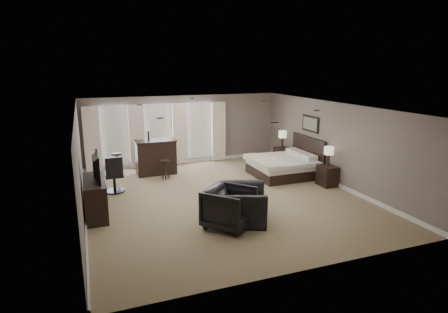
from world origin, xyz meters
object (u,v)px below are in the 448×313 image
object	(u,v)px
nightstand_far	(282,156)
lamp_far	(282,139)
nightstand_near	(327,176)
armchair_near	(242,198)
lamp_near	(329,156)
armchair_far	(229,206)
bed	(280,158)
bar_stool_right	(165,170)
desk_chair	(114,174)
bar_stool_left	(117,164)
tv	(94,177)
dresser	(95,198)
bar_counter	(156,157)

from	to	relation	value
nightstand_far	lamp_far	size ratio (longest dim) A/B	0.97
nightstand_near	armchair_near	world-z (taller)	armchair_near
lamp_near	armchair_far	distance (m)	4.44
bed	nightstand_far	distance (m)	1.73
armchair_far	bar_stool_right	distance (m)	4.28
armchair_near	armchair_far	bearing A→B (deg)	141.47
bed	nightstand_far	bearing A→B (deg)	58.46
bar_stool_right	desk_chair	distance (m)	1.84
bar_stool_left	tv	bearing A→B (deg)	-103.38
dresser	bar_counter	xyz separation A→B (m)	(2.13, 3.19, 0.13)
nightstand_far	desk_chair	size ratio (longest dim) A/B	0.56
bar_stool_right	dresser	bearing A→B (deg)	-133.79
armchair_near	lamp_near	bearing A→B (deg)	-44.13
nightstand_near	bar_stool_left	xyz separation A→B (m)	(-6.07, 3.59, 0.07)
tv	desk_chair	size ratio (longest dim) A/B	1.02
lamp_near	armchair_near	xyz separation A→B (m)	(-3.60, -1.57, -0.38)
bed	bar_counter	distance (m)	4.29
bar_stool_left	dresser	bearing A→B (deg)	-103.38
nightstand_near	desk_chair	size ratio (longest dim) A/B	0.57
nightstand_far	armchair_far	size ratio (longest dim) A/B	0.60
nightstand_near	tv	distance (m)	6.95
armchair_near	armchair_far	xyz separation A→B (m)	(-0.43, -0.24, -0.04)
tv	armchair_far	size ratio (longest dim) A/B	1.09
dresser	bar_counter	bearing A→B (deg)	56.27
armchair_near	desk_chair	world-z (taller)	armchair_near
bar_counter	bar_stool_left	world-z (taller)	bar_counter
bar_counter	bar_stool_left	distance (m)	1.35
nightstand_near	armchair_near	distance (m)	3.93
bar_counter	bed	bearing A→B (deg)	-24.51
dresser	tv	distance (m)	0.54
armchair_near	bar_counter	distance (m)	4.94
dresser	bar_counter	size ratio (longest dim) A/B	1.17
bar_stool_left	nightstand_near	bearing A→B (deg)	-30.61
bed	bar_stool_left	size ratio (longest dim) A/B	2.65
armchair_far	desk_chair	bearing A→B (deg)	81.23
tv	armchair_far	xyz separation A→B (m)	(2.89, -1.85, -0.49)
bar_stool_left	bed	bearing A→B (deg)	-22.47
armchair_far	bar_stool_left	size ratio (longest dim) A/B	1.37
lamp_near	armchair_near	bearing A→B (deg)	-156.44
bed	lamp_near	distance (m)	1.73
nightstand_near	armchair_near	xyz separation A→B (m)	(-3.60, -1.57, 0.25)
nightstand_near	lamp_far	bearing A→B (deg)	90.00
bar_stool_right	bed	bearing A→B (deg)	-14.51
bar_stool_right	desk_chair	xyz separation A→B (m)	(-1.69, -0.70, 0.23)
bar_counter	bar_stool_right	distance (m)	0.87
bed	bar_stool_left	xyz separation A→B (m)	(-5.18, 2.14, -0.26)
dresser	armchair_far	world-z (taller)	armchair_far
dresser	tv	bearing A→B (deg)	0.00
bed	armchair_near	distance (m)	4.06
lamp_far	desk_chair	bearing A→B (deg)	-169.46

